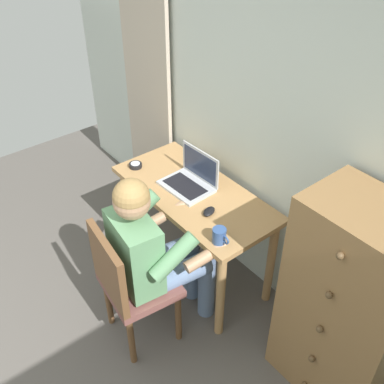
{
  "coord_description": "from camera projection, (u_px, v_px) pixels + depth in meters",
  "views": [
    {
      "loc": [
        1.43,
        0.35,
        2.53
      ],
      "look_at": [
        -0.33,
        1.75,
        0.83
      ],
      "focal_mm": 42.83,
      "sensor_mm": 36.0,
      "label": 1
    }
  ],
  "objects": [
    {
      "name": "chair",
      "position": [
        129.0,
        282.0,
        2.68
      ],
      "size": [
        0.47,
        0.45,
        0.88
      ],
      "color": "brown",
      "rests_on": "ground_plane"
    },
    {
      "name": "person_seated",
      "position": [
        155.0,
        248.0,
        2.65
      ],
      "size": [
        0.58,
        0.61,
        1.2
      ],
      "color": "#6B84AD",
      "rests_on": "ground_plane"
    },
    {
      "name": "laptop",
      "position": [
        191.0,
        179.0,
        3.01
      ],
      "size": [
        0.35,
        0.26,
        0.24
      ],
      "color": "#B7BABF",
      "rests_on": "desk"
    },
    {
      "name": "coffee_mug",
      "position": [
        220.0,
        236.0,
        2.58
      ],
      "size": [
        0.12,
        0.08,
        0.09
      ],
      "color": "#33518C",
      "rests_on": "desk"
    },
    {
      "name": "curtain_panel",
      "position": [
        147.0,
        85.0,
        3.49
      ],
      "size": [
        0.57,
        0.03,
        2.15
      ],
      "primitive_type": "cube",
      "color": "#BCAD99",
      "rests_on": "ground_plane"
    },
    {
      "name": "desk_clock",
      "position": [
        136.0,
        165.0,
        3.21
      ],
      "size": [
        0.09,
        0.09,
        0.03
      ],
      "color": "black",
      "rests_on": "desk"
    },
    {
      "name": "desk",
      "position": [
        194.0,
        205.0,
        3.06
      ],
      "size": [
        1.17,
        0.56,
        0.73
      ],
      "color": "tan",
      "rests_on": "ground_plane"
    },
    {
      "name": "computer_mouse",
      "position": [
        209.0,
        211.0,
        2.8
      ],
      "size": [
        0.09,
        0.11,
        0.03
      ],
      "primitive_type": "ellipsoid",
      "rotation": [
        0.0,
        0.0,
        0.37
      ],
      "color": "black",
      "rests_on": "desk"
    },
    {
      "name": "dresser",
      "position": [
        347.0,
        306.0,
        2.36
      ],
      "size": [
        0.61,
        0.45,
        1.27
      ],
      "color": "olive",
      "rests_on": "ground_plane"
    },
    {
      "name": "wall_back",
      "position": [
        290.0,
        131.0,
        2.58
      ],
      "size": [
        4.8,
        0.05,
        2.5
      ],
      "primitive_type": "cube",
      "color": "silver",
      "rests_on": "ground_plane"
    }
  ]
}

